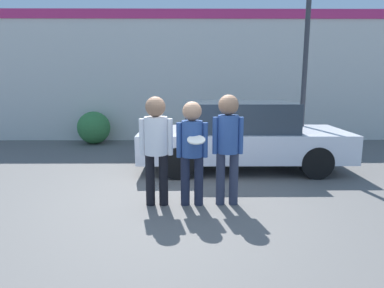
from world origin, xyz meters
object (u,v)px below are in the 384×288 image
person_left (156,140)px  parked_car_near (241,136)px  person_middle_with_frisbee (192,144)px  person_right (228,139)px  shrub (94,128)px  street_lamp (320,11)px

person_left → parked_car_near: (1.73, 2.35, -0.31)m
person_middle_with_frisbee → person_right: size_ratio=0.94×
person_right → shrub: (-3.72, 5.53, -0.58)m
person_middle_with_frisbee → shrub: bearing=119.5°
person_left → shrub: bearing=114.7°
shrub → street_lamp: bearing=-22.0°
parked_car_near → street_lamp: (1.90, 0.71, 2.88)m
person_right → street_lamp: 4.67m
person_middle_with_frisbee → parked_car_near: 2.63m
parked_car_near → street_lamp: street_lamp is taller
street_lamp → person_right: bearing=-129.1°
parked_car_near → person_left: bearing=-126.3°
person_left → parked_car_near: person_left is taller
person_right → parked_car_near: bearing=76.3°
person_left → person_right: bearing=1.2°
parked_car_near → shrub: size_ratio=4.47×
street_lamp → person_left: bearing=-139.9°
person_left → person_right: size_ratio=0.98×
person_middle_with_frisbee → parked_car_near: (1.15, 2.36, -0.25)m
parked_car_near → person_right: bearing=-103.7°
person_right → parked_car_near: (0.57, 2.33, -0.32)m
person_left → person_middle_with_frisbee: size_ratio=1.05×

